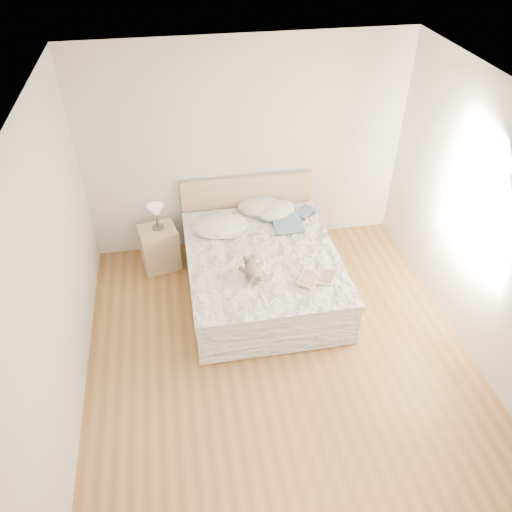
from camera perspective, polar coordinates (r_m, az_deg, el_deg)
name	(u,v)px	position (r m, az deg, el deg)	size (l,w,h in m)	color
floor	(282,362)	(5.35, 2.97, -12.06)	(4.00, 4.50, 0.00)	brown
ceiling	(294,115)	(3.70, 4.36, 15.76)	(4.00, 4.50, 0.00)	white
wall_back	(246,149)	(6.27, -1.17, 12.10)	(4.00, 0.02, 2.70)	beige
wall_left	(50,289)	(4.46, -22.45, -3.51)	(0.02, 4.50, 2.70)	beige
wall_right	(495,239)	(5.17, 25.66, 1.79)	(0.02, 4.50, 2.70)	beige
window	(480,213)	(5.31, 24.24, 4.55)	(0.02, 1.30, 1.10)	white
bed	(261,269)	(5.96, 0.59, -1.45)	(1.72, 2.14, 1.00)	tan
nightstand	(160,247)	(6.44, -10.96, 0.96)	(0.45, 0.40, 0.56)	tan
table_lamp	(156,212)	(6.18, -11.35, 4.95)	(0.22, 0.22, 0.32)	#48433F
pillow_left	(220,226)	(6.10, -4.12, 3.46)	(0.68, 0.47, 0.20)	white
pillow_middle	(262,207)	(6.44, 0.67, 5.62)	(0.62, 0.44, 0.19)	silver
pillow_right	(276,210)	(6.38, 2.34, 5.24)	(0.54, 0.38, 0.16)	white
blouse	(287,221)	(6.20, 3.52, 4.03)	(0.56, 0.59, 0.02)	#3B5975
photo_book	(226,232)	(6.00, -3.43, 2.74)	(0.36, 0.25, 0.03)	silver
childrens_book	(318,278)	(5.37, 7.09, -2.51)	(0.41, 0.28, 0.03)	beige
teddy_bear	(252,275)	(5.33, -0.46, -2.21)	(0.21, 0.30, 0.16)	#6B6353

